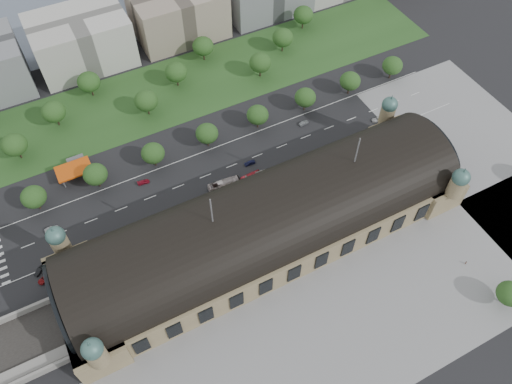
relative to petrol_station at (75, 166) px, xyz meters
name	(u,v)px	position (x,y,z in m)	size (l,w,h in m)	color
ground	(266,239)	(53.91, -65.28, -2.95)	(900.00, 900.00, 0.00)	black
station	(267,223)	(53.91, -65.28, 7.33)	(150.00, 48.40, 44.30)	#96855D
plaza_south	(355,327)	(63.91, -109.28, -2.95)	(190.00, 48.00, 0.12)	gray
plaza_east	(476,145)	(156.91, -65.28, -2.95)	(56.00, 100.00, 0.12)	gray
road_slab	(178,187)	(33.91, -27.28, -2.95)	(260.00, 26.00, 0.10)	black
grass_belt	(144,100)	(38.91, 27.72, -2.95)	(300.00, 45.00, 0.10)	#274D1E
petrol_station	(75,166)	(0.00, 0.00, 0.00)	(14.00, 13.00, 5.05)	#D34C0C
office_3	(82,40)	(23.91, 67.72, 9.05)	(45.00, 32.00, 24.00)	beige
office_4	(178,13)	(73.91, 67.72, 9.05)	(45.00, 32.00, 24.00)	#A2917F
tree_row_2	(34,197)	(-18.09, -12.28, 4.48)	(9.60, 9.60, 11.52)	#2D2116
tree_row_3	(95,174)	(5.91, -12.28, 4.48)	(9.60, 9.60, 11.52)	#2D2116
tree_row_4	(153,153)	(29.91, -12.28, 4.48)	(9.60, 9.60, 11.52)	#2D2116
tree_row_5	(207,133)	(53.91, -12.28, 4.48)	(9.60, 9.60, 11.52)	#2D2116
tree_row_6	(258,115)	(77.91, -12.28, 4.48)	(9.60, 9.60, 11.52)	#2D2116
tree_row_7	(305,97)	(101.91, -12.28, 4.48)	(9.60, 9.60, 11.52)	#2D2116
tree_row_8	(350,81)	(125.91, -12.28, 4.48)	(9.60, 9.60, 11.52)	#2D2116
tree_row_9	(392,66)	(149.91, -12.28, 4.48)	(9.60, 9.60, 11.52)	#2D2116
tree_belt_3	(14,145)	(-19.09, 17.72, 5.10)	(10.40, 10.40, 12.48)	#2D2116
tree_belt_4	(54,112)	(-0.09, 29.72, 5.10)	(10.40, 10.40, 12.48)	#2D2116
tree_belt_5	(89,82)	(18.91, 41.72, 5.10)	(10.40, 10.40, 12.48)	#2D2116
tree_belt_6	(146,101)	(37.91, 17.72, 5.10)	(10.40, 10.40, 12.48)	#2D2116
tree_belt_7	(176,72)	(56.91, 29.72, 5.10)	(10.40, 10.40, 12.48)	#2D2116
tree_belt_8	(203,46)	(75.91, 41.72, 5.10)	(10.40, 10.40, 12.48)	#2D2116
tree_belt_9	(260,63)	(94.91, 17.72, 5.10)	(10.40, 10.40, 12.48)	#2D2116
tree_belt_10	(283,38)	(113.91, 29.72, 5.10)	(10.40, 10.40, 12.48)	#2D2116
tree_belt_11	(303,15)	(132.91, 41.72, 5.10)	(10.40, 10.40, 12.48)	#2D2116
tree_plaza_s	(510,294)	(113.91, -125.28, 3.86)	(9.00, 9.00, 10.64)	#2D2116
traffic_car_1	(51,229)	(-16.45, -24.74, -2.13)	(1.74, 5.00, 1.65)	gray
traffic_car_2	(65,250)	(-14.23, -36.28, -2.16)	(2.63, 5.69, 1.58)	black
traffic_car_3	(143,182)	(22.13, -19.06, -2.25)	(1.97, 4.85, 1.41)	maroon
traffic_car_4	(250,163)	(65.03, -29.87, -2.15)	(1.89, 4.71, 1.60)	#1B1E4B
traffic_car_5	(304,123)	(97.01, -20.27, -2.20)	(1.60, 4.57, 1.51)	slate
traffic_car_6	(377,119)	(127.52, -33.42, -2.21)	(2.46, 5.33, 1.48)	#BDBDBF
parked_car_0	(40,271)	(-24.43, -40.28, -2.18)	(1.63, 4.68, 1.54)	black
parked_car_1	(45,279)	(-23.56, -44.28, -2.22)	(2.42, 5.25, 1.46)	maroon
parked_car_2	(97,247)	(-3.30, -40.28, -2.24)	(1.99, 4.88, 1.42)	#1D1B4D
parked_car_3	(145,237)	(13.93, -44.28, -2.30)	(1.52, 3.79, 1.29)	#54565B
parked_car_4	(95,252)	(-4.64, -42.05, -2.22)	(1.55, 4.45, 1.47)	silver
parked_car_5	(113,241)	(2.60, -40.28, -2.27)	(2.24, 4.86, 1.35)	gray
parked_car_6	(133,242)	(9.23, -44.28, -2.24)	(2.00, 4.91, 1.43)	black
bus_west	(249,179)	(60.51, -37.75, -1.35)	(2.69, 11.51, 3.21)	red
bus_mid	(225,184)	(50.53, -36.17, -1.07)	(3.16, 13.52, 3.77)	beige
bus_east	(257,176)	(64.24, -38.28, -1.37)	(2.65, 11.32, 3.15)	silver
pedestrian_1	(466,263)	(112.84, -107.92, -2.09)	(0.62, 0.41, 1.71)	gray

